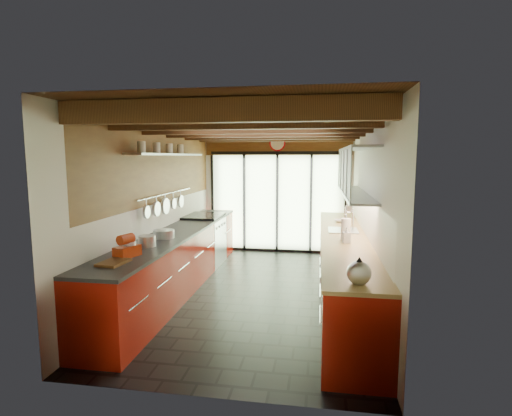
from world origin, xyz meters
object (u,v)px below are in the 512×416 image
at_px(soap_bottle, 346,235).
at_px(bowl, 340,221).
at_px(stand_mixer, 127,248).
at_px(paper_towel, 346,229).
at_px(kettle, 359,272).

xyz_separation_m(soap_bottle, bowl, (0.00, 1.71, -0.08)).
height_order(stand_mixer, paper_towel, paper_towel).
bearing_deg(paper_towel, soap_bottle, -90.00).
bearing_deg(bowl, stand_mixer, -131.60).
bearing_deg(stand_mixer, paper_towel, 27.79).
height_order(stand_mixer, soap_bottle, stand_mixer).
distance_m(stand_mixer, kettle, 2.61).
bearing_deg(stand_mixer, kettle, -13.38).
bearing_deg(soap_bottle, stand_mixer, -155.61).
bearing_deg(soap_bottle, paper_towel, 90.00).
relative_size(soap_bottle, bowl, 1.08).
bearing_deg(paper_towel, bowl, 90.00).
distance_m(paper_towel, soap_bottle, 0.19).
xyz_separation_m(stand_mixer, bowl, (2.54, 2.86, -0.08)).
height_order(kettle, bowl, kettle).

